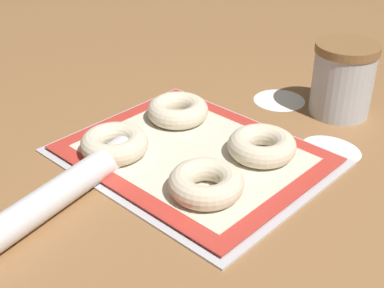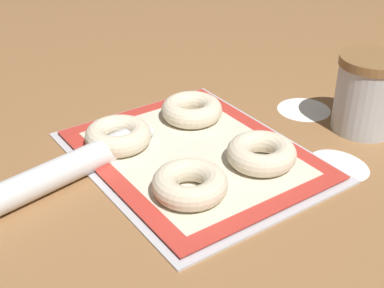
% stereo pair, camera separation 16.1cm
% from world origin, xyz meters
% --- Properties ---
extents(ground_plane, '(2.80, 2.80, 0.00)m').
position_xyz_m(ground_plane, '(0.00, 0.00, 0.00)').
color(ground_plane, olive).
extents(baking_tray, '(0.43, 0.35, 0.01)m').
position_xyz_m(baking_tray, '(0.00, -0.00, 0.00)').
color(baking_tray, silver).
rests_on(baking_tray, ground_plane).
extents(baking_mat, '(0.41, 0.33, 0.00)m').
position_xyz_m(baking_mat, '(0.00, -0.00, 0.01)').
color(baking_mat, red).
rests_on(baking_mat, baking_tray).
extents(bagel_front_left, '(0.12, 0.12, 0.04)m').
position_xyz_m(bagel_front_left, '(-0.09, -0.09, 0.03)').
color(bagel_front_left, beige).
rests_on(bagel_front_left, baking_mat).
extents(bagel_front_right, '(0.12, 0.12, 0.04)m').
position_xyz_m(bagel_front_right, '(0.10, -0.07, 0.03)').
color(bagel_front_right, beige).
rests_on(bagel_front_right, baking_mat).
extents(bagel_back_left, '(0.12, 0.12, 0.04)m').
position_xyz_m(bagel_back_left, '(-0.10, 0.07, 0.03)').
color(bagel_back_left, beige).
rests_on(bagel_back_left, baking_mat).
extents(bagel_back_right, '(0.12, 0.12, 0.04)m').
position_xyz_m(bagel_back_right, '(0.09, 0.07, 0.03)').
color(bagel_back_right, beige).
rests_on(bagel_back_right, baking_mat).
extents(flour_canister, '(0.12, 0.12, 0.14)m').
position_xyz_m(flour_canister, '(0.09, 0.32, 0.07)').
color(flour_canister, silver).
rests_on(flour_canister, ground_plane).
extents(rolling_pin, '(0.10, 0.42, 0.05)m').
position_xyz_m(rolling_pin, '(-0.05, -0.24, 0.02)').
color(rolling_pin, silver).
rests_on(rolling_pin, ground_plane).
extents(flour_patch_near, '(0.11, 0.11, 0.00)m').
position_xyz_m(flour_patch_near, '(-0.02, 0.29, 0.00)').
color(flour_patch_near, white).
rests_on(flour_patch_near, ground_plane).
extents(flour_patch_far, '(0.11, 0.09, 0.00)m').
position_xyz_m(flour_patch_far, '(0.16, 0.19, 0.00)').
color(flour_patch_far, white).
rests_on(flour_patch_far, ground_plane).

